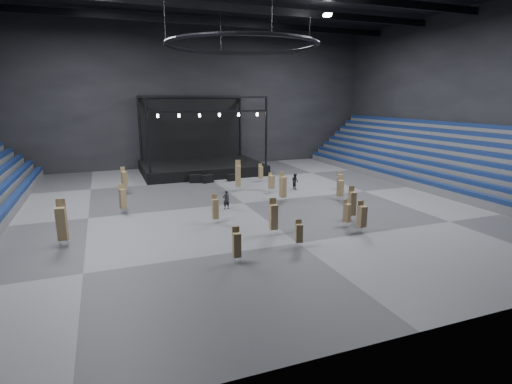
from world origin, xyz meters
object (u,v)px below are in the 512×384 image
object	(u,v)px
flight_case_left	(196,179)
chair_stack_10	(283,186)
chair_stack_6	(124,180)
chair_stack_7	(340,188)
chair_stack_13	(123,198)
man_center	(226,200)
chair_stack_12	(362,216)
chair_stack_9	(238,175)
chair_stack_14	(271,182)
flight_case_mid	(207,179)
chair_stack_0	(215,208)
chair_stack_1	(347,212)
chair_stack_3	(237,244)
crew_member	(295,181)
chair_stack_11	(62,223)
chair_stack_5	(299,233)
stage	(200,160)
flight_case_right	(232,177)
chair_stack_2	(261,172)
chair_stack_15	(340,180)
chair_stack_4	(274,216)
chair_stack_8	(352,203)

from	to	relation	value
flight_case_left	chair_stack_10	xyz separation A→B (m)	(5.40, -10.69, 0.92)
chair_stack_6	chair_stack_7	xyz separation A→B (m)	(17.74, -9.52, -0.16)
chair_stack_13	flight_case_left	bearing A→B (deg)	29.01
chair_stack_13	man_center	size ratio (longest dim) A/B	1.46
man_center	chair_stack_12	bearing A→B (deg)	120.18
chair_stack_9	chair_stack_14	size ratio (longest dim) A/B	1.55
chair_stack_6	flight_case_mid	bearing A→B (deg)	-8.28
chair_stack_0	chair_stack_12	xyz separation A→B (m)	(8.70, -5.52, 0.06)
chair_stack_1	chair_stack_6	xyz separation A→B (m)	(-14.13, 16.07, 0.27)
chair_stack_14	chair_stack_0	bearing A→B (deg)	-158.23
chair_stack_3	chair_stack_14	size ratio (longest dim) A/B	1.06
chair_stack_0	crew_member	world-z (taller)	chair_stack_0
flight_case_left	flight_case_mid	world-z (taller)	flight_case_left
chair_stack_0	chair_stack_7	size ratio (longest dim) A/B	0.99
chair_stack_11	crew_member	world-z (taller)	chair_stack_11
chair_stack_5	man_center	size ratio (longest dim) A/B	1.09
stage	chair_stack_6	size ratio (longest dim) A/B	5.44
flight_case_right	chair_stack_2	distance (m)	3.22
chair_stack_13	chair_stack_1	bearing A→B (deg)	-53.37
stage	chair_stack_7	size ratio (longest dim) A/B	6.45
chair_stack_3	chair_stack_11	size ratio (longest dim) A/B	0.68
chair_stack_13	chair_stack_14	xyz separation A→B (m)	(13.76, 2.27, -0.15)
chair_stack_5	chair_stack_10	distance (m)	11.06
flight_case_left	chair_stack_15	size ratio (longest dim) A/B	0.67
chair_stack_10	chair_stack_14	world-z (taller)	chair_stack_10
chair_stack_7	chair_stack_15	distance (m)	3.86
chair_stack_6	crew_member	size ratio (longest dim) A/B	1.63
chair_stack_7	chair_stack_11	xyz separation A→B (m)	(-22.05, -3.71, 0.39)
chair_stack_4	chair_stack_8	world-z (taller)	chair_stack_8
chair_stack_1	chair_stack_14	bearing A→B (deg)	69.84
flight_case_left	stage	bearing A→B (deg)	72.52
chair_stack_12	flight_case_mid	bearing A→B (deg)	101.69
crew_member	man_center	bearing A→B (deg)	109.53
flight_case_left	chair_stack_14	size ratio (longest dim) A/B	0.67
chair_stack_10	chair_stack_14	size ratio (longest dim) A/B	1.38
chair_stack_1	chair_stack_12	size ratio (longest dim) A/B	0.89
chair_stack_7	chair_stack_9	bearing A→B (deg)	112.28
chair_stack_4	chair_stack_7	xyz separation A→B (m)	(9.17, 6.31, -0.15)
chair_stack_6	chair_stack_13	xyz separation A→B (m)	(-0.49, -6.75, -0.11)
flight_case_right	chair_stack_5	size ratio (longest dim) A/B	0.65
crew_member	chair_stack_9	bearing A→B (deg)	66.64
flight_case_mid	chair_stack_2	bearing A→B (deg)	-15.20
chair_stack_2	chair_stack_15	size ratio (longest dim) A/B	1.02
chair_stack_0	chair_stack_5	world-z (taller)	chair_stack_0
stage	chair_stack_15	xyz separation A→B (m)	(10.43, -15.16, -0.42)
chair_stack_6	chair_stack_10	size ratio (longest dim) A/B	0.96
chair_stack_7	chair_stack_14	distance (m)	6.73
chair_stack_2	chair_stack_7	world-z (taller)	chair_stack_7
chair_stack_7	chair_stack_10	size ratio (longest dim) A/B	0.81
chair_stack_4	chair_stack_7	world-z (taller)	chair_stack_4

